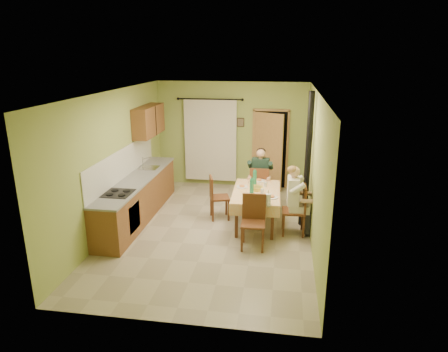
% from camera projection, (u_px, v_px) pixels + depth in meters
% --- Properties ---
extents(floor, '(4.00, 6.00, 0.01)m').
position_uv_depth(floor, '(211.00, 230.00, 8.24)').
color(floor, tan).
rests_on(floor, ground).
extents(room_shell, '(4.04, 6.04, 2.82)m').
position_uv_depth(room_shell, '(210.00, 144.00, 7.71)').
color(room_shell, '#9FB15B').
rests_on(room_shell, ground).
extents(kitchen_run, '(0.64, 3.64, 1.56)m').
position_uv_depth(kitchen_run, '(138.00, 197.00, 8.73)').
color(kitchen_run, brown).
rests_on(kitchen_run, ground).
extents(upper_cabinets, '(0.35, 1.40, 0.70)m').
position_uv_depth(upper_cabinets, '(149.00, 121.00, 9.54)').
color(upper_cabinets, brown).
rests_on(upper_cabinets, room_shell).
extents(curtain, '(1.70, 0.07, 2.22)m').
position_uv_depth(curtain, '(210.00, 140.00, 10.69)').
color(curtain, black).
rests_on(curtain, ground).
extents(doorway, '(0.96, 0.41, 2.15)m').
position_uv_depth(doorway, '(269.00, 150.00, 10.51)').
color(doorway, black).
rests_on(doorway, ground).
extents(dining_table, '(1.02, 1.63, 0.76)m').
position_uv_depth(dining_table, '(256.00, 208.00, 8.39)').
color(dining_table, '#E6B47A').
rests_on(dining_table, ground).
extents(tableware, '(0.90, 1.65, 0.33)m').
position_uv_depth(tableware, '(257.00, 190.00, 8.16)').
color(tableware, white).
rests_on(tableware, dining_table).
extents(chair_far, '(0.45, 0.45, 1.00)m').
position_uv_depth(chair_far, '(260.00, 195.00, 9.39)').
color(chair_far, '#5A3018').
rests_on(chair_far, ground).
extents(chair_near, '(0.45, 0.45, 1.00)m').
position_uv_depth(chair_near, '(253.00, 233.00, 7.44)').
color(chair_near, '#5A3018').
rests_on(chair_near, ground).
extents(chair_right, '(0.46, 0.46, 1.01)m').
position_uv_depth(chair_right, '(294.00, 220.00, 8.01)').
color(chair_right, '#5A3018').
rests_on(chair_right, ground).
extents(chair_left, '(0.50, 0.50, 0.96)m').
position_uv_depth(chair_left, '(219.00, 206.00, 8.76)').
color(chair_left, '#5A3018').
rests_on(chair_left, ground).
extents(man_far, '(0.59, 0.47, 1.39)m').
position_uv_depth(man_far, '(260.00, 171.00, 9.23)').
color(man_far, '#192D23').
rests_on(man_far, chair_far).
extents(man_right, '(0.47, 0.59, 1.39)m').
position_uv_depth(man_right, '(295.00, 192.00, 7.84)').
color(man_right, silver).
rests_on(man_right, chair_right).
extents(stove_flue, '(0.24, 0.24, 2.80)m').
position_uv_depth(stove_flue, '(307.00, 178.00, 8.23)').
color(stove_flue, black).
rests_on(stove_flue, ground).
extents(picture_back, '(0.19, 0.03, 0.23)m').
position_uv_depth(picture_back, '(241.00, 122.00, 10.49)').
color(picture_back, black).
rests_on(picture_back, room_shell).
extents(picture_right, '(0.03, 0.31, 0.21)m').
position_uv_depth(picture_right, '(311.00, 133.00, 8.54)').
color(picture_right, brown).
rests_on(picture_right, room_shell).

